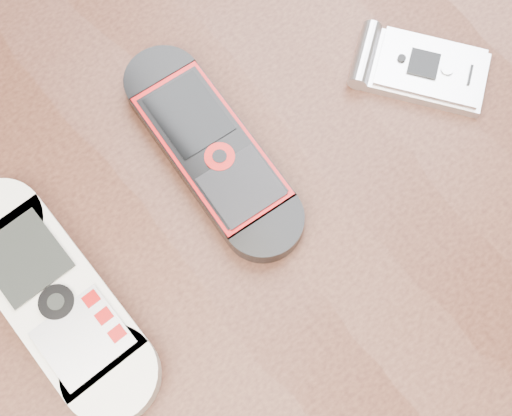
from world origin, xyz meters
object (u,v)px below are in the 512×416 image
at_px(table, 251,260).
at_px(nokia_white, 54,297).
at_px(nokia_black_red, 211,150).
at_px(motorola_razr, 426,69).

bearing_deg(table, nokia_white, 165.30).
distance_m(table, nokia_white, 0.17).
relative_size(table, nokia_white, 6.82).
bearing_deg(nokia_black_red, nokia_white, -168.17).
bearing_deg(nokia_black_red, table, -94.76).
xyz_separation_m(nokia_white, motorola_razr, (0.29, -0.03, -0.00)).
height_order(table, motorola_razr, motorola_razr).
relative_size(nokia_white, nokia_black_red, 1.03).
xyz_separation_m(table, motorola_razr, (0.16, 0.01, 0.11)).
xyz_separation_m(nokia_white, nokia_black_red, (0.13, 0.02, -0.00)).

